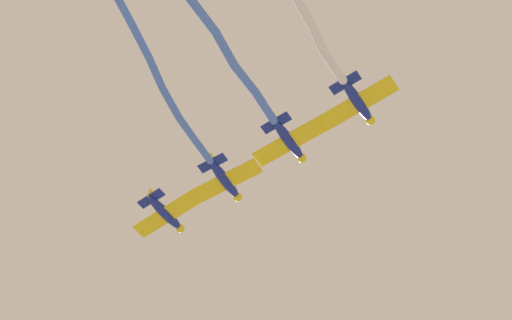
{
  "coord_description": "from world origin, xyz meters",
  "views": [
    {
      "loc": [
        24.0,
        -32.39,
        3.15
      ],
      "look_at": [
        5.05,
        -4.06,
        57.03
      ],
      "focal_mm": 49.06,
      "sensor_mm": 36.0,
      "label": 1
    }
  ],
  "objects_px": {
    "airplane_lead": "(358,102)",
    "airplane_right_wing": "(225,180)",
    "airplane_slot": "(166,214)",
    "airplane_left_wing": "(289,141)"
  },
  "relations": [
    {
      "from": "airplane_slot",
      "to": "airplane_right_wing",
      "type": "bearing_deg",
      "value": -88.81
    },
    {
      "from": "airplane_left_wing",
      "to": "airplane_lead",
      "type": "bearing_deg",
      "value": -91.41
    },
    {
      "from": "airplane_left_wing",
      "to": "airplane_slot",
      "type": "height_order",
      "value": "same"
    },
    {
      "from": "airplane_left_wing",
      "to": "airplane_right_wing",
      "type": "distance_m",
      "value": 7.14
    },
    {
      "from": "airplane_right_wing",
      "to": "airplane_slot",
      "type": "xyz_separation_m",
      "value": [
        -7.12,
        0.15,
        0.3
      ]
    },
    {
      "from": "airplane_right_wing",
      "to": "airplane_slot",
      "type": "distance_m",
      "value": 7.12
    },
    {
      "from": "airplane_lead",
      "to": "airplane_right_wing",
      "type": "relative_size",
      "value": 0.99
    },
    {
      "from": "airplane_lead",
      "to": "airplane_left_wing",
      "type": "relative_size",
      "value": 1.0
    },
    {
      "from": "airplane_slot",
      "to": "airplane_left_wing",
      "type": "bearing_deg",
      "value": -88.8
    },
    {
      "from": "airplane_lead",
      "to": "airplane_slot",
      "type": "xyz_separation_m",
      "value": [
        -21.38,
        0.45,
        0.3
      ]
    }
  ]
}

